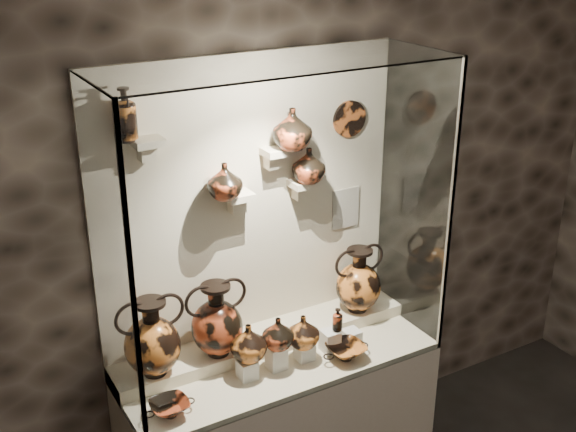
% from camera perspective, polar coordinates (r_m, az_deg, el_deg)
% --- Properties ---
extents(wall_back, '(5.00, 0.02, 3.20)m').
position_cam_1_polar(wall_back, '(3.78, -3.09, 0.82)').
color(wall_back, black).
rests_on(wall_back, ground).
extents(plinth, '(1.70, 0.60, 0.80)m').
position_cam_1_polar(plinth, '(4.15, -0.62, -16.25)').
color(plinth, beige).
rests_on(plinth, floor).
extents(front_tier, '(1.68, 0.58, 0.03)m').
position_cam_1_polar(front_tier, '(3.90, -0.65, -11.50)').
color(front_tier, beige).
rests_on(front_tier, plinth).
extents(rear_tier, '(1.70, 0.25, 0.10)m').
position_cam_1_polar(rear_tier, '(4.01, -1.90, -9.86)').
color(rear_tier, beige).
rests_on(rear_tier, plinth).
extents(back_panel, '(1.70, 0.03, 1.60)m').
position_cam_1_polar(back_panel, '(3.78, -3.05, 0.79)').
color(back_panel, beige).
rests_on(back_panel, plinth).
extents(glass_front, '(1.70, 0.01, 1.60)m').
position_cam_1_polar(glass_front, '(3.29, 1.83, -2.63)').
color(glass_front, white).
rests_on(glass_front, plinth).
extents(glass_left, '(0.01, 0.60, 1.60)m').
position_cam_1_polar(glass_left, '(3.23, -13.92, -3.82)').
color(glass_left, white).
rests_on(glass_left, plinth).
extents(glass_right, '(0.01, 0.60, 1.60)m').
position_cam_1_polar(glass_right, '(3.97, 9.99, 1.59)').
color(glass_right, white).
rests_on(glass_right, plinth).
extents(glass_top, '(1.70, 0.60, 0.01)m').
position_cam_1_polar(glass_top, '(3.29, -0.77, 11.99)').
color(glass_top, white).
rests_on(glass_top, back_panel).
extents(frame_post_left, '(0.02, 0.02, 1.60)m').
position_cam_1_polar(frame_post_left, '(2.98, -12.16, -5.98)').
color(frame_post_left, gray).
rests_on(frame_post_left, plinth).
extents(frame_post_right, '(0.02, 0.02, 1.60)m').
position_cam_1_polar(frame_post_right, '(3.77, 12.71, 0.20)').
color(frame_post_right, gray).
rests_on(frame_post_right, plinth).
extents(pedestal_a, '(0.09, 0.09, 0.10)m').
position_cam_1_polar(pedestal_a, '(3.74, -3.27, -11.97)').
color(pedestal_a, silver).
rests_on(pedestal_a, front_tier).
extents(pedestal_b, '(0.09, 0.09, 0.13)m').
position_cam_1_polar(pedestal_b, '(3.80, -0.94, -11.07)').
color(pedestal_b, silver).
rests_on(pedestal_b, front_tier).
extents(pedestal_c, '(0.09, 0.09, 0.09)m').
position_cam_1_polar(pedestal_c, '(3.88, 1.29, -10.62)').
color(pedestal_c, silver).
rests_on(pedestal_c, front_tier).
extents(pedestal_d, '(0.09, 0.09, 0.12)m').
position_cam_1_polar(pedestal_d, '(3.95, 3.31, -9.79)').
color(pedestal_d, silver).
rests_on(pedestal_d, front_tier).
extents(pedestal_e, '(0.09, 0.09, 0.08)m').
position_cam_1_polar(pedestal_e, '(4.02, 4.99, -9.47)').
color(pedestal_e, silver).
rests_on(pedestal_e, front_tier).
extents(bracket_ul, '(0.14, 0.12, 0.04)m').
position_cam_1_polar(bracket_ul, '(3.36, -11.02, 5.75)').
color(bracket_ul, beige).
rests_on(bracket_ul, back_panel).
extents(bracket_ca, '(0.14, 0.12, 0.04)m').
position_cam_1_polar(bracket_ca, '(3.64, -3.94, 1.58)').
color(bracket_ca, beige).
rests_on(bracket_ca, back_panel).
extents(bracket_cb, '(0.10, 0.12, 0.04)m').
position_cam_1_polar(bracket_cb, '(3.66, -1.21, 5.08)').
color(bracket_cb, beige).
rests_on(bracket_cb, back_panel).
extents(bracket_cc, '(0.14, 0.12, 0.04)m').
position_cam_1_polar(bracket_cc, '(3.81, 1.19, 2.61)').
color(bracket_cc, beige).
rests_on(bracket_cc, back_panel).
extents(amphora_left, '(0.38, 0.38, 0.41)m').
position_cam_1_polar(amphora_left, '(3.62, -10.67, -9.39)').
color(amphora_left, orange).
rests_on(amphora_left, rear_tier).
extents(amphora_mid, '(0.36, 0.36, 0.40)m').
position_cam_1_polar(amphora_mid, '(3.73, -5.67, -8.12)').
color(amphora_mid, '#A93D1D').
rests_on(amphora_mid, rear_tier).
extents(amphora_right, '(0.33, 0.33, 0.39)m').
position_cam_1_polar(amphora_right, '(4.13, 5.57, -5.02)').
color(amphora_right, orange).
rests_on(amphora_right, rear_tier).
extents(jug_a, '(0.24, 0.24, 0.20)m').
position_cam_1_polar(jug_a, '(3.67, -3.15, -9.92)').
color(jug_a, orange).
rests_on(jug_a, pedestal_a).
extents(jug_b, '(0.19, 0.19, 0.17)m').
position_cam_1_polar(jug_b, '(3.71, -0.81, -9.23)').
color(jug_b, '#A93D1D').
rests_on(jug_b, pedestal_b).
extents(jug_c, '(0.23, 0.23, 0.18)m').
position_cam_1_polar(jug_c, '(3.79, 1.18, -9.09)').
color(jug_c, orange).
rests_on(jug_c, pedestal_c).
extents(lekythos_small, '(0.08, 0.08, 0.15)m').
position_cam_1_polar(lekythos_small, '(3.88, 3.91, -8.07)').
color(lekythos_small, '#A93D1D').
rests_on(lekythos_small, pedestal_d).
extents(kylix_left, '(0.30, 0.28, 0.09)m').
position_cam_1_polar(kylix_left, '(3.53, -9.35, -14.68)').
color(kylix_left, '#A93D1D').
rests_on(kylix_left, front_tier).
extents(kylix_right, '(0.29, 0.26, 0.10)m').
position_cam_1_polar(kylix_right, '(3.88, 4.58, -10.54)').
color(kylix_right, orange).
rests_on(kylix_right, front_tier).
extents(lekythos_tall, '(0.14, 0.14, 0.27)m').
position_cam_1_polar(lekythos_tall, '(3.29, -12.75, 8.01)').
color(lekythos_tall, orange).
rests_on(lekythos_tall, bracket_ul).
extents(ovoid_vase_a, '(0.19, 0.19, 0.18)m').
position_cam_1_polar(ovoid_vase_a, '(3.53, -5.03, 2.78)').
color(ovoid_vase_a, '#A93D1D').
rests_on(ovoid_vase_a, bracket_ca).
extents(ovoid_vase_b, '(0.22, 0.22, 0.21)m').
position_cam_1_polar(ovoid_vase_b, '(3.62, 0.32, 6.92)').
color(ovoid_vase_b, '#A93D1D').
rests_on(ovoid_vase_b, bracket_cb).
extents(ovoid_vase_c, '(0.20, 0.20, 0.18)m').
position_cam_1_polar(ovoid_vase_c, '(3.74, 1.63, 4.04)').
color(ovoid_vase_c, '#A93D1D').
rests_on(ovoid_vase_c, bracket_cc).
extents(wall_plate, '(0.20, 0.02, 0.20)m').
position_cam_1_polar(wall_plate, '(3.92, 4.85, 7.66)').
color(wall_plate, '#B35523').
rests_on(wall_plate, back_panel).
extents(info_placard, '(0.18, 0.01, 0.24)m').
position_cam_1_polar(info_placard, '(4.09, 4.54, 0.64)').
color(info_placard, beige).
rests_on(info_placard, back_panel).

